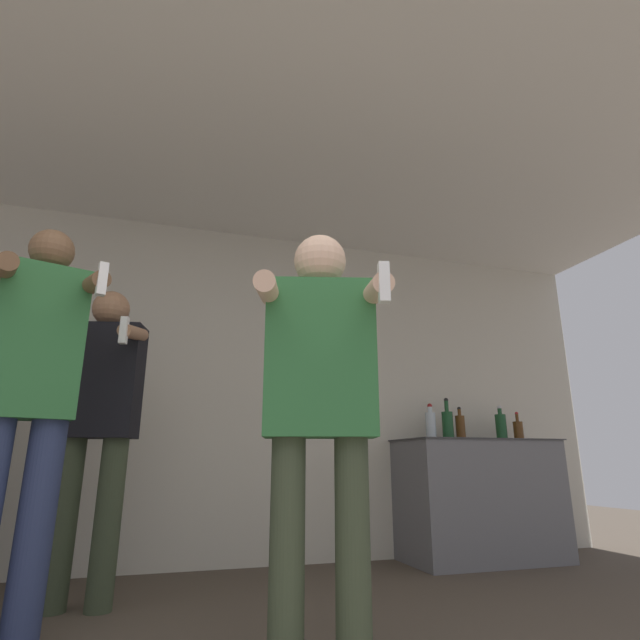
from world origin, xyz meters
name	(u,v)px	position (x,y,z in m)	size (l,w,h in m)	color
wall_back	(192,385)	(0.00, 3.00, 1.27)	(7.00, 0.06, 2.55)	beige
ceiling_slab	(224,109)	(0.00, 1.49, 2.57)	(7.00, 3.49, 0.05)	silver
counter	(479,499)	(2.19, 2.67, 0.45)	(1.22, 0.64, 0.89)	slate
bottle_short_whiskey	(460,427)	(2.12, 2.74, 1.00)	(0.08, 0.08, 0.26)	#563314
bottle_clear_vodka	(501,426)	(2.51, 2.74, 1.01)	(0.09, 0.09, 0.29)	#194723
bottle_green_wine	(518,430)	(2.67, 2.74, 0.98)	(0.08, 0.08, 0.24)	#563314
bottle_red_label	(431,424)	(1.85, 2.74, 1.01)	(0.08, 0.08, 0.28)	silver
bottle_brown_liquor	(448,424)	(2.01, 2.74, 1.01)	(0.09, 0.09, 0.33)	#194723
person_woman_foreground	(320,395)	(0.38, 0.95, 0.96)	(0.55, 0.56, 1.62)	#38422D
person_man_side	(28,400)	(-0.73, 1.50, 0.97)	(0.50, 0.53, 1.75)	navy
person_spectator_back	(98,415)	(-0.53, 2.14, 0.97)	(0.52, 0.53, 1.68)	#38422D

